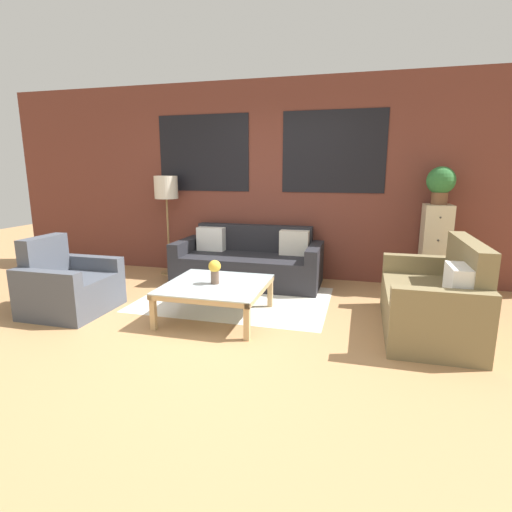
{
  "coord_description": "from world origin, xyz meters",
  "views": [
    {
      "loc": [
        1.38,
        -3.3,
        1.56
      ],
      "look_at": [
        0.17,
        1.22,
        0.55
      ],
      "focal_mm": 28.0,
      "sensor_mm": 36.0,
      "label": 1
    }
  ],
  "objects_px": {
    "flower_vase": "(215,270)",
    "drawer_cabinet": "(434,249)",
    "armchair_corner": "(69,287)",
    "potted_plant": "(441,183)",
    "couch_dark": "(249,263)",
    "settee_vintage": "(434,301)",
    "coffee_table": "(216,288)",
    "floor_lamp": "(166,192)"
  },
  "relations": [
    {
      "from": "floor_lamp",
      "to": "potted_plant",
      "type": "distance_m",
      "value": 3.76
    },
    {
      "from": "drawer_cabinet",
      "to": "floor_lamp",
      "type": "bearing_deg",
      "value": -179.62
    },
    {
      "from": "flower_vase",
      "to": "potted_plant",
      "type": "bearing_deg",
      "value": 34.42
    },
    {
      "from": "coffee_table",
      "to": "flower_vase",
      "type": "xyz_separation_m",
      "value": [
        -0.01,
        -0.01,
        0.2
      ]
    },
    {
      "from": "couch_dark",
      "to": "settee_vintage",
      "type": "height_order",
      "value": "settee_vintage"
    },
    {
      "from": "drawer_cabinet",
      "to": "couch_dark",
      "type": "bearing_deg",
      "value": -175.05
    },
    {
      "from": "couch_dark",
      "to": "armchair_corner",
      "type": "distance_m",
      "value": 2.32
    },
    {
      "from": "settee_vintage",
      "to": "coffee_table",
      "type": "xyz_separation_m",
      "value": [
        -2.18,
        -0.18,
        0.02
      ]
    },
    {
      "from": "armchair_corner",
      "to": "potted_plant",
      "type": "relative_size",
      "value": 1.86
    },
    {
      "from": "flower_vase",
      "to": "coffee_table",
      "type": "bearing_deg",
      "value": 62.01
    },
    {
      "from": "settee_vintage",
      "to": "armchair_corner",
      "type": "xyz_separation_m",
      "value": [
        -3.84,
        -0.42,
        -0.03
      ]
    },
    {
      "from": "coffee_table",
      "to": "flower_vase",
      "type": "relative_size",
      "value": 4.07
    },
    {
      "from": "armchair_corner",
      "to": "floor_lamp",
      "type": "distance_m",
      "value": 2.1
    },
    {
      "from": "coffee_table",
      "to": "flower_vase",
      "type": "height_order",
      "value": "flower_vase"
    },
    {
      "from": "couch_dark",
      "to": "coffee_table",
      "type": "distance_m",
      "value": 1.42
    },
    {
      "from": "coffee_table",
      "to": "armchair_corner",
      "type": "bearing_deg",
      "value": -171.79
    },
    {
      "from": "potted_plant",
      "to": "coffee_table",
      "type": "bearing_deg",
      "value": -145.69
    },
    {
      "from": "settee_vintage",
      "to": "drawer_cabinet",
      "type": "height_order",
      "value": "drawer_cabinet"
    },
    {
      "from": "settee_vintage",
      "to": "flower_vase",
      "type": "distance_m",
      "value": 2.21
    },
    {
      "from": "drawer_cabinet",
      "to": "flower_vase",
      "type": "distance_m",
      "value": 2.9
    },
    {
      "from": "armchair_corner",
      "to": "drawer_cabinet",
      "type": "distance_m",
      "value": 4.47
    },
    {
      "from": "armchair_corner",
      "to": "flower_vase",
      "type": "height_order",
      "value": "armchair_corner"
    },
    {
      "from": "flower_vase",
      "to": "drawer_cabinet",
      "type": "bearing_deg",
      "value": 34.42
    },
    {
      "from": "drawer_cabinet",
      "to": "potted_plant",
      "type": "relative_size",
      "value": 2.42
    },
    {
      "from": "settee_vintage",
      "to": "coffee_table",
      "type": "bearing_deg",
      "value": -175.25
    },
    {
      "from": "settee_vintage",
      "to": "coffee_table",
      "type": "distance_m",
      "value": 2.19
    },
    {
      "from": "couch_dark",
      "to": "armchair_corner",
      "type": "bearing_deg",
      "value": -134.3
    },
    {
      "from": "potted_plant",
      "to": "flower_vase",
      "type": "distance_m",
      "value": 3.03
    },
    {
      "from": "coffee_table",
      "to": "drawer_cabinet",
      "type": "bearing_deg",
      "value": 34.31
    },
    {
      "from": "settee_vintage",
      "to": "floor_lamp",
      "type": "distance_m",
      "value": 3.93
    },
    {
      "from": "coffee_table",
      "to": "drawer_cabinet",
      "type": "xyz_separation_m",
      "value": [
        2.39,
        1.63,
        0.24
      ]
    },
    {
      "from": "couch_dark",
      "to": "flower_vase",
      "type": "bearing_deg",
      "value": -88.51
    },
    {
      "from": "couch_dark",
      "to": "drawer_cabinet",
      "type": "distance_m",
      "value": 2.46
    },
    {
      "from": "armchair_corner",
      "to": "drawer_cabinet",
      "type": "relative_size",
      "value": 0.77
    },
    {
      "from": "floor_lamp",
      "to": "drawer_cabinet",
      "type": "relative_size",
      "value": 1.3
    },
    {
      "from": "coffee_table",
      "to": "floor_lamp",
      "type": "distance_m",
      "value": 2.3
    },
    {
      "from": "armchair_corner",
      "to": "coffee_table",
      "type": "relative_size",
      "value": 0.84
    },
    {
      "from": "couch_dark",
      "to": "flower_vase",
      "type": "height_order",
      "value": "couch_dark"
    },
    {
      "from": "potted_plant",
      "to": "flower_vase",
      "type": "height_order",
      "value": "potted_plant"
    },
    {
      "from": "floor_lamp",
      "to": "potted_plant",
      "type": "xyz_separation_m",
      "value": [
        3.75,
        0.03,
        0.16
      ]
    },
    {
      "from": "couch_dark",
      "to": "settee_vintage",
      "type": "bearing_deg",
      "value": -29.09
    },
    {
      "from": "couch_dark",
      "to": "drawer_cabinet",
      "type": "height_order",
      "value": "drawer_cabinet"
    }
  ]
}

